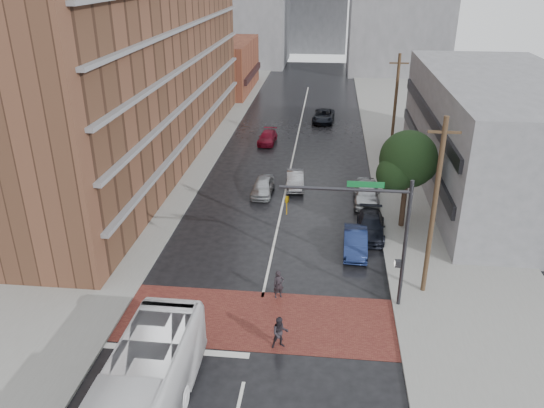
% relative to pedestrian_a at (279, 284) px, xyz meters
% --- Properties ---
extents(ground, '(160.00, 160.00, 0.00)m').
position_rel_pedestrian_a_xyz_m(ground, '(-0.88, -2.62, -0.82)').
color(ground, black).
rests_on(ground, ground).
extents(crosswalk, '(14.00, 5.00, 0.02)m').
position_rel_pedestrian_a_xyz_m(crosswalk, '(-0.88, -2.12, -0.81)').
color(crosswalk, brown).
rests_on(crosswalk, ground).
extents(sidewalk_west, '(9.00, 90.00, 0.15)m').
position_rel_pedestrian_a_xyz_m(sidewalk_west, '(-12.38, 22.38, -0.75)').
color(sidewalk_west, gray).
rests_on(sidewalk_west, ground).
extents(sidewalk_east, '(9.00, 90.00, 0.15)m').
position_rel_pedestrian_a_xyz_m(sidewalk_east, '(10.62, 22.38, -0.75)').
color(sidewalk_east, gray).
rests_on(sidewalk_east, ground).
extents(storefront_west, '(8.00, 16.00, 7.00)m').
position_rel_pedestrian_a_xyz_m(storefront_west, '(-12.88, 51.38, 2.68)').
color(storefront_west, brown).
rests_on(storefront_west, ground).
extents(building_east, '(11.00, 26.00, 9.00)m').
position_rel_pedestrian_a_xyz_m(building_east, '(15.62, 17.38, 3.68)').
color(building_east, gray).
rests_on(building_east, ground).
extents(street_tree, '(4.20, 4.10, 6.90)m').
position_rel_pedestrian_a_xyz_m(street_tree, '(7.64, 9.42, 3.91)').
color(street_tree, '#332319').
rests_on(street_tree, ground).
extents(signal_mast, '(6.50, 0.30, 7.20)m').
position_rel_pedestrian_a_xyz_m(signal_mast, '(4.97, -0.12, 3.91)').
color(signal_mast, '#2D2D33').
rests_on(signal_mast, ground).
extents(utility_pole_near, '(1.60, 0.26, 10.00)m').
position_rel_pedestrian_a_xyz_m(utility_pole_near, '(7.92, 1.38, 4.31)').
color(utility_pole_near, '#473321').
rests_on(utility_pole_near, ground).
extents(utility_pole_far, '(1.60, 0.26, 10.00)m').
position_rel_pedestrian_a_xyz_m(utility_pole_far, '(7.92, 21.38, 4.31)').
color(utility_pole_far, '#473321').
rests_on(utility_pole_far, ground).
extents(pedestrian_a, '(0.71, 0.61, 1.65)m').
position_rel_pedestrian_a_xyz_m(pedestrian_a, '(0.00, 0.00, 0.00)').
color(pedestrian_a, black).
rests_on(pedestrian_a, ground).
extents(pedestrian_b, '(0.95, 0.83, 1.67)m').
position_rel_pedestrian_a_xyz_m(pedestrian_b, '(0.47, -4.12, 0.01)').
color(pedestrian_b, '#252026').
rests_on(pedestrian_b, ground).
extents(car_travel_a, '(1.71, 4.00, 1.34)m').
position_rel_pedestrian_a_xyz_m(car_travel_a, '(-2.62, 14.10, -0.15)').
color(car_travel_a, '#B3B7BB').
rests_on(car_travel_a, ground).
extents(car_travel_b, '(1.67, 3.98, 1.28)m').
position_rel_pedestrian_a_xyz_m(car_travel_b, '(-0.18, 15.86, -0.18)').
color(car_travel_b, '#A6A8AE').
rests_on(car_travel_b, ground).
extents(car_travel_c, '(1.84, 4.12, 1.17)m').
position_rel_pedestrian_a_xyz_m(car_travel_c, '(-3.79, 27.36, -0.24)').
color(car_travel_c, maroon).
rests_on(car_travel_c, ground).
extents(suv_travel, '(2.66, 5.13, 1.38)m').
position_rel_pedestrian_a_xyz_m(suv_travel, '(1.72, 36.14, -0.13)').
color(suv_travel, black).
rests_on(suv_travel, ground).
extents(car_parked_near, '(1.53, 4.17, 1.37)m').
position_rel_pedestrian_a_xyz_m(car_parked_near, '(4.32, 5.57, -0.14)').
color(car_parked_near, '#16224D').
rests_on(car_parked_near, ground).
extents(car_parked_mid, '(2.09, 4.65, 1.32)m').
position_rel_pedestrian_a_xyz_m(car_parked_mid, '(5.42, 8.00, -0.16)').
color(car_parked_mid, black).
rests_on(car_parked_mid, ground).
extents(car_parked_far, '(2.03, 4.79, 1.62)m').
position_rel_pedestrian_a_xyz_m(car_parked_far, '(5.42, 13.38, -0.02)').
color(car_parked_far, '#B1B5B9').
rests_on(car_parked_far, ground).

